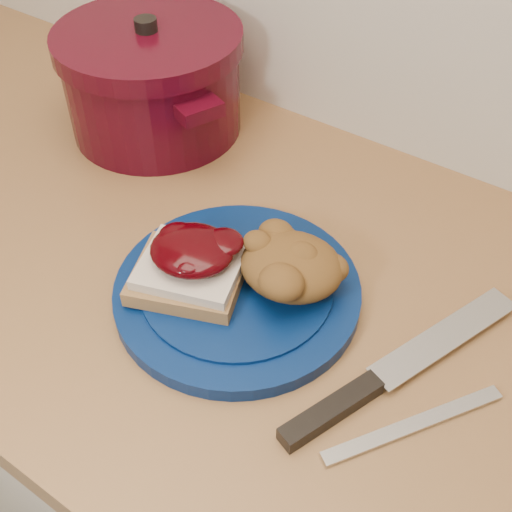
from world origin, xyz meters
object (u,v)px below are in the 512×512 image
Objects in this scene: butter_knife at (414,424)px; pepper_grinder at (112,69)px; dutch_oven at (153,80)px; chef_knife at (364,389)px; plate at (237,291)px.

butter_knife is 1.40× the size of pepper_grinder.
butter_knife is 0.56× the size of dutch_oven.
pepper_grinder is at bearing 86.88° from chef_knife.
chef_knife is 2.17× the size of pepper_grinder.
pepper_grinder is (-0.57, 0.23, 0.06)m from butter_knife.
plate is 0.81× the size of dutch_oven.
pepper_grinder is at bearing 180.00° from dutch_oven.
dutch_oven is at bearing 83.44° from chef_knife.
pepper_grinder is at bearing 101.14° from butter_knife.
dutch_oven is at bearing 98.21° from butter_knife.
plate is 0.35m from dutch_oven.
chef_knife is (0.17, -0.03, -0.00)m from plate.
plate is 0.41m from pepper_grinder.
butter_knife is at bearing -9.34° from plate.
chef_knife is at bearing -23.70° from pepper_grinder.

